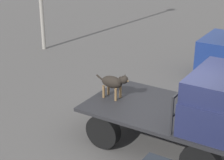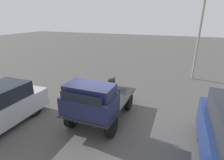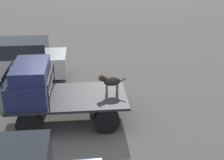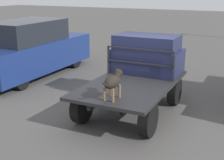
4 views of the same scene
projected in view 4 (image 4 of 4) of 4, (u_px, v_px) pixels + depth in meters
ground_plane at (131, 112)px, 8.61m from camera, size 80.00×80.00×0.00m
flatbed_truck at (132, 91)px, 8.44m from camera, size 3.69×2.09×0.87m
truck_cab at (147, 55)px, 9.22m from camera, size 1.21×1.97×1.13m
truck_headboard at (139, 58)px, 8.65m from camera, size 0.04×1.97×0.83m
dog at (113, 81)px, 7.05m from camera, size 0.92×0.29×0.67m
parked_pickup_far at (31, 49)px, 11.94m from camera, size 5.38×1.95×2.14m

